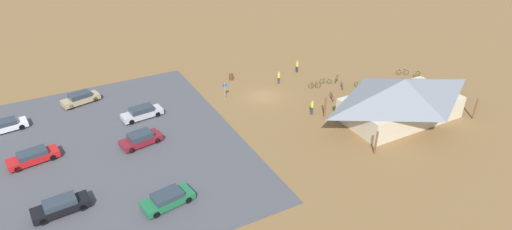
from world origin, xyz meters
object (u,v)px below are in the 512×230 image
at_px(bicycle_silver_lone_west, 337,79).
at_px(bicycle_green_near_sign, 326,81).
at_px(bicycle_teal_by_bin, 402,72).
at_px(car_white_aisle_side, 4,126).
at_px(lot_sign, 225,89).
at_px(visitor_at_bikes, 312,107).
at_px(bicycle_red_yard_left, 332,97).
at_px(bike_pavilion, 402,97).
at_px(bicycle_teal_mid_cluster, 359,86).
at_px(car_maroon_by_curb, 141,139).
at_px(bicycle_yellow_back_row, 431,85).
at_px(bicycle_white_yard_right, 342,86).
at_px(bicycle_purple_near_porch, 392,84).
at_px(bicycle_blue_front_row, 417,81).
at_px(bicycle_orange_lone_east, 403,82).
at_px(car_black_mid_lot, 61,206).
at_px(trash_bin, 231,77).
at_px(car_tan_second_row, 80,98).
at_px(visitor_by_pavilion, 297,66).
at_px(bicycle_yellow_trailside, 416,75).
at_px(bicycle_black_yard_center, 315,85).
at_px(visitor_near_lot, 279,77).
at_px(car_silver_front_row, 142,113).
at_px(car_red_end_stall, 33,157).

relative_size(bicycle_silver_lone_west, bicycle_green_near_sign, 0.95).
distance_m(bicycle_teal_by_bin, car_white_aisle_side, 51.58).
height_order(lot_sign, visitor_at_bikes, lot_sign).
distance_m(lot_sign, bicycle_red_yard_left, 13.69).
relative_size(bike_pavilion, bicycle_teal_mid_cluster, 8.82).
distance_m(bike_pavilion, car_maroon_by_curb, 29.71).
bearing_deg(bicycle_yellow_back_row, bicycle_white_yard_right, -27.94).
relative_size(bicycle_purple_near_porch, bicycle_blue_front_row, 1.10).
xyz_separation_m(bicycle_orange_lone_east, car_black_mid_lot, (44.43, 5.11, 0.36)).
distance_m(trash_bin, bicycle_green_near_sign, 13.13).
bearing_deg(bicycle_blue_front_row, bicycle_green_near_sign, -27.55).
relative_size(car_tan_second_row, visitor_by_pavilion, 2.61).
height_order(bicycle_yellow_trailside, car_maroon_by_curb, car_maroon_by_curb).
height_order(bicycle_teal_mid_cluster, car_white_aisle_side, car_white_aisle_side).
bearing_deg(car_maroon_by_curb, bicycle_silver_lone_west, -174.09).
xyz_separation_m(bicycle_red_yard_left, bicycle_black_yard_center, (-0.03, -3.81, 0.00)).
bearing_deg(car_black_mid_lot, bicycle_yellow_back_row, -177.02).
bearing_deg(bicycle_black_yard_center, visitor_near_lot, -46.40).
xyz_separation_m(bicycle_green_near_sign, visitor_at_bikes, (6.62, 6.18, 0.58)).
bearing_deg(bicycle_silver_lone_west, car_tan_second_row, -17.20).
distance_m(bicycle_silver_lone_west, bicycle_red_yard_left, 5.63).
bearing_deg(bicycle_purple_near_porch, bicycle_blue_front_row, 166.53).
bearing_deg(car_maroon_by_curb, bicycle_red_yard_left, 177.35).
bearing_deg(bicycle_teal_by_bin, car_white_aisle_side, -10.74).
distance_m(bicycle_orange_lone_east, bicycle_purple_near_porch, 1.77).
bearing_deg(visitor_near_lot, car_silver_front_row, 2.19).
bearing_deg(car_red_end_stall, bicycle_black_yard_center, -178.64).
relative_size(bicycle_orange_lone_east, bicycle_silver_lone_west, 0.93).
bearing_deg(visitor_near_lot, car_tan_second_row, -14.80).
height_order(trash_bin, visitor_by_pavilion, visitor_by_pavilion).
xyz_separation_m(bicycle_yellow_back_row, car_white_aisle_side, (50.82, -14.70, 0.30)).
bearing_deg(car_tan_second_row, bicycle_green_near_sign, 162.23).
xyz_separation_m(bicycle_teal_mid_cluster, visitor_at_bikes, (9.65, 2.86, 0.57)).
bearing_deg(bicycle_black_yard_center, bicycle_teal_mid_cluster, 150.82).
bearing_deg(bicycle_yellow_trailside, trash_bin, -26.28).
bearing_deg(bicycle_white_yard_right, car_red_end_stall, -1.46).
distance_m(bike_pavilion, bicycle_green_near_sign, 12.19).
distance_m(car_red_end_stall, visitor_by_pavilion, 36.01).
height_order(visitor_at_bikes, visitor_by_pavilion, visitor_by_pavilion).
bearing_deg(bike_pavilion, bicycle_blue_front_row, -147.18).
xyz_separation_m(bicycle_blue_front_row, car_white_aisle_side, (50.28, -12.66, 0.34)).
bearing_deg(trash_bin, car_silver_front_row, 19.23).
height_order(bicycle_yellow_back_row, bicycle_silver_lone_west, bicycle_yellow_back_row).
relative_size(bicycle_red_yard_left, car_black_mid_lot, 0.33).
distance_m(bicycle_teal_by_bin, bicycle_purple_near_porch, 4.61).
distance_m(bicycle_purple_near_porch, car_black_mid_lot, 43.02).
relative_size(bicycle_yellow_back_row, bicycle_yellow_trailside, 0.85).
height_order(bicycle_orange_lone_east, car_silver_front_row, car_silver_front_row).
relative_size(bicycle_black_yard_center, car_white_aisle_side, 0.34).
height_order(bicycle_yellow_trailside, car_white_aisle_side, car_white_aisle_side).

